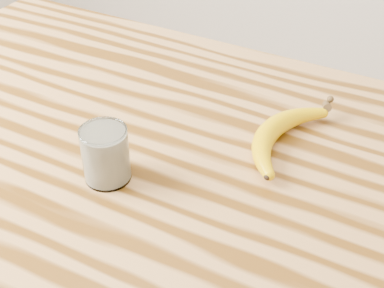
% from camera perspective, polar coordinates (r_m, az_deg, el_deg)
% --- Properties ---
extents(table, '(1.20, 0.80, 0.90)m').
position_cam_1_polar(table, '(1.11, -6.69, -3.41)').
color(table, '#AD7941').
rests_on(table, ground).
extents(smoothie_glass, '(0.08, 0.08, 0.10)m').
position_cam_1_polar(smoothie_glass, '(0.88, -9.20, -1.11)').
color(smoothie_glass, white).
rests_on(smoothie_glass, table).
extents(banana, '(0.15, 0.34, 0.04)m').
position_cam_1_polar(banana, '(0.98, 8.26, 1.40)').
color(banana, '#D4A200').
rests_on(banana, table).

